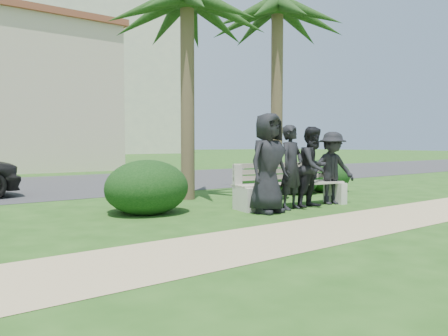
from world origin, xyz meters
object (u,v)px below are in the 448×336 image
at_px(palm_left, 187,1).
at_px(palm_right, 277,8).
at_px(park_bench, 291,187).
at_px(man_d, 332,168).
at_px(man_c, 314,167).
at_px(man_b, 292,167).
at_px(man_a, 268,163).

height_order(palm_left, palm_right, palm_right).
bearing_deg(palm_right, palm_left, -178.76).
xyz_separation_m(park_bench, man_d, (0.96, -0.29, 0.38)).
distance_m(park_bench, palm_right, 5.43).
distance_m(park_bench, man_c, 0.63).
xyz_separation_m(man_b, palm_right, (2.11, 2.64, 4.10)).
xyz_separation_m(man_a, man_c, (1.23, -0.01, -0.11)).
bearing_deg(palm_right, man_a, -135.87).
height_order(park_bench, man_a, man_a).
relative_size(man_c, palm_left, 0.30).
bearing_deg(man_c, palm_right, 50.59).
distance_m(man_b, palm_left, 4.60).
bearing_deg(man_c, man_a, 169.69).
bearing_deg(palm_left, palm_right, 1.24).
relative_size(man_b, palm_left, 0.30).
bearing_deg(palm_left, park_bench, -64.98).
relative_size(palm_left, palm_right, 0.94).
xyz_separation_m(man_a, man_b, (0.67, 0.06, -0.10)).
xyz_separation_m(man_c, palm_left, (-1.34, 2.65, 3.74)).
height_order(man_d, palm_left, palm_left).
relative_size(man_b, man_c, 1.01).
xyz_separation_m(man_b, man_d, (1.24, 0.01, -0.06)).
height_order(park_bench, man_b, man_b).
height_order(man_c, man_d, man_c).
relative_size(man_a, man_c, 1.14).
distance_m(park_bench, man_a, 1.15).
relative_size(man_a, palm_right, 0.32).
xyz_separation_m(man_a, palm_right, (2.78, 2.70, 4.00)).
bearing_deg(palm_right, man_c, -119.76).
bearing_deg(man_a, palm_left, 85.25).
bearing_deg(man_d, man_a, -159.02).
height_order(park_bench, man_d, man_d).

